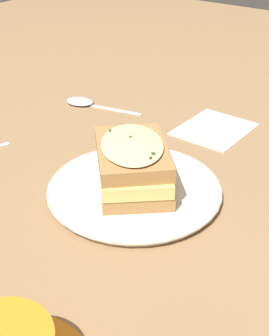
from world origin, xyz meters
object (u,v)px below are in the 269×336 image
(dinner_plate, at_px, (134,189))
(spoon, at_px, (84,102))
(sandwich, at_px, (134,165))
(napkin, at_px, (214,129))

(dinner_plate, height_order, spoon, dinner_plate)
(sandwich, xyz_separation_m, spoon, (0.19, 0.27, -0.04))
(napkin, bearing_deg, spoon, 102.48)
(spoon, bearing_deg, dinner_plate, -138.24)
(spoon, height_order, napkin, spoon)
(dinner_plate, xyz_separation_m, sandwich, (0.00, 0.00, 0.04))
(dinner_plate, height_order, napkin, dinner_plate)
(dinner_plate, bearing_deg, napkin, 2.71)
(dinner_plate, relative_size, spoon, 1.49)
(sandwich, height_order, spoon, sandwich)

